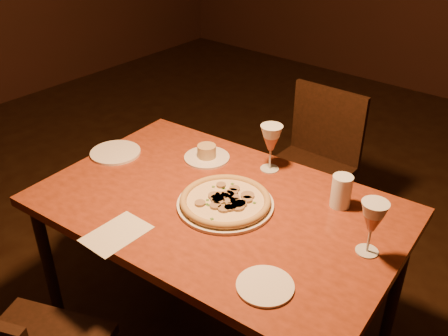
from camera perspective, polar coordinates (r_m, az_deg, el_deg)
The scene contains 11 objects.
floor at distance 2.48m, azimuth -5.40°, elevation -16.47°, with size 7.00×7.00×0.00m, color black.
dining_table at distance 1.94m, azimuth -0.62°, elevation -5.58°, with size 1.43×0.98×0.73m.
chair_far at distance 2.71m, azimuth 10.13°, elevation 0.79°, with size 0.42×0.42×0.86m.
pizza_plate at distance 1.87m, azimuth 0.15°, elevation -3.80°, with size 0.37×0.37×0.04m.
ramekin_saucer at distance 2.18m, azimuth -1.98°, elevation 1.58°, with size 0.20×0.20×0.06m.
wine_glass_far at distance 2.07m, azimuth 5.35°, elevation 2.29°, with size 0.09×0.09×0.20m, color #A15B43, non-canonical shape.
wine_glass_right at distance 1.68m, azimuth 16.47°, elevation -6.59°, with size 0.09×0.09×0.20m, color #A15B43, non-canonical shape.
water_tumbler at distance 1.90m, azimuth 13.26°, elevation -2.60°, with size 0.08×0.08×0.13m, color silver.
side_plate_left at distance 2.28m, azimuth -12.31°, elevation 1.74°, with size 0.22×0.22×0.01m, color silver.
side_plate_near at distance 1.56m, azimuth 4.72°, elevation -13.28°, with size 0.18×0.18×0.01m, color silver.
menu_card at distance 1.79m, azimuth -12.18°, elevation -7.35°, with size 0.15×0.22×0.00m, color beige.
Camera 1 is at (1.24, -1.14, 1.82)m, focal length 40.00 mm.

